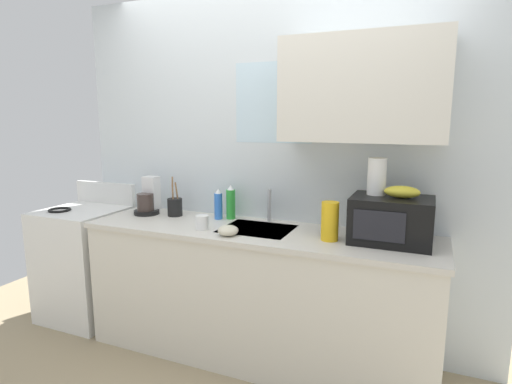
{
  "coord_description": "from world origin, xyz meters",
  "views": [
    {
      "loc": [
        1.03,
        -2.43,
        1.63
      ],
      "look_at": [
        0.0,
        0.0,
        1.15
      ],
      "focal_mm": 29.15,
      "sensor_mm": 36.0,
      "label": 1
    }
  ],
  "objects": [
    {
      "name": "cereal_canister",
      "position": [
        0.5,
        -0.05,
        1.02
      ],
      "size": [
        0.1,
        0.1,
        0.23
      ],
      "primitive_type": "cylinder",
      "color": "gold",
      "rests_on": "counter_unit"
    },
    {
      "name": "paper_towel_roll",
      "position": [
        0.74,
        0.1,
        1.28
      ],
      "size": [
        0.11,
        0.11,
        0.22
      ],
      "primitive_type": "cylinder",
      "color": "white",
      "rests_on": "microwave"
    },
    {
      "name": "microwave",
      "position": [
        0.84,
        0.05,
        1.04
      ],
      "size": [
        0.46,
        0.35,
        0.27
      ],
      "color": "black",
      "rests_on": "counter_unit"
    },
    {
      "name": "banana_bunch",
      "position": [
        0.89,
        0.05,
        1.2
      ],
      "size": [
        0.2,
        0.11,
        0.07
      ],
      "primitive_type": "ellipsoid",
      "color": "gold",
      "rests_on": "microwave"
    },
    {
      "name": "dish_soap_bottle_green",
      "position": [
        -0.28,
        0.2,
        1.02
      ],
      "size": [
        0.07,
        0.07,
        0.25
      ],
      "color": "green",
      "rests_on": "counter_unit"
    },
    {
      "name": "sink_faucet",
      "position": [
        -0.0,
        0.24,
        1.01
      ],
      "size": [
        0.03,
        0.03,
        0.23
      ],
      "primitive_type": "cylinder",
      "color": "#B2B5BA",
      "rests_on": "counter_unit"
    },
    {
      "name": "counter_unit",
      "position": [
        -0.0,
        0.0,
        0.46
      ],
      "size": [
        2.35,
        0.63,
        0.9
      ],
      "color": "silver",
      "rests_on": "ground"
    },
    {
      "name": "mug_white",
      "position": [
        -0.32,
        -0.14,
        0.95
      ],
      "size": [
        0.08,
        0.08,
        0.09
      ],
      "primitive_type": "cylinder",
      "color": "white",
      "rests_on": "counter_unit"
    },
    {
      "name": "utensil_crock",
      "position": [
        -0.71,
        0.12,
        0.97
      ],
      "size": [
        0.11,
        0.11,
        0.3
      ],
      "color": "black",
      "rests_on": "counter_unit"
    },
    {
      "name": "small_bowl",
      "position": [
        -0.1,
        -0.2,
        0.93
      ],
      "size": [
        0.13,
        0.13,
        0.06
      ],
      "primitive_type": "ellipsoid",
      "color": "beige",
      "rests_on": "counter_unit"
    },
    {
      "name": "dish_soap_bottle_blue",
      "position": [
        -0.36,
        0.16,
        1.0
      ],
      "size": [
        0.06,
        0.06,
        0.22
      ],
      "color": "blue",
      "rests_on": "counter_unit"
    },
    {
      "name": "kitchen_wall_assembly",
      "position": [
        0.12,
        0.31,
        1.36
      ],
      "size": [
        3.12,
        0.42,
        2.5
      ],
      "color": "silver",
      "rests_on": "ground"
    },
    {
      "name": "coffee_maker",
      "position": [
        -0.94,
        0.11,
        1.0
      ],
      "size": [
        0.19,
        0.21,
        0.28
      ],
      "color": "black",
      "rests_on": "counter_unit"
    },
    {
      "name": "stove_range",
      "position": [
        -1.52,
        0.0,
        0.46
      ],
      "size": [
        0.6,
        0.6,
        1.08
      ],
      "color": "white",
      "rests_on": "ground"
    }
  ]
}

